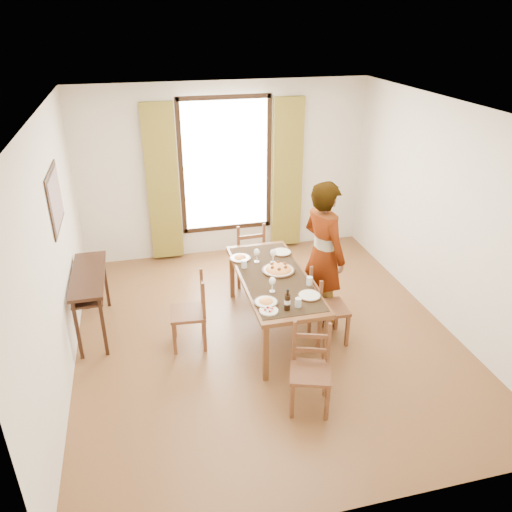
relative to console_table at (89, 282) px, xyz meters
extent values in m
plane|color=#5A2C1C|center=(2.03, -0.60, -0.68)|extent=(5.00, 5.00, 0.00)
cube|color=beige|center=(2.03, 1.90, 0.67)|extent=(4.50, 0.10, 2.70)
cube|color=beige|center=(2.03, -3.10, 0.67)|extent=(4.50, 0.10, 2.70)
cube|color=beige|center=(-0.22, -0.60, 0.67)|extent=(0.10, 5.00, 2.70)
cube|color=beige|center=(4.28, -0.60, 0.67)|extent=(0.10, 5.00, 2.70)
cube|color=white|center=(2.03, -0.60, 2.04)|extent=(4.50, 5.00, 0.04)
cube|color=white|center=(2.03, 1.87, 0.77)|extent=(1.30, 0.04, 2.00)
cube|color=olive|center=(1.05, 1.81, 0.57)|extent=(0.48, 0.10, 2.40)
cube|color=olive|center=(3.01, 1.81, 0.57)|extent=(0.48, 0.10, 2.40)
cube|color=black|center=(-0.21, 0.00, 1.07)|extent=(0.02, 0.86, 0.66)
cube|color=orange|center=(-0.20, 0.00, 1.07)|extent=(0.01, 0.76, 0.56)
cube|color=#341911|center=(0.00, 0.00, 0.10)|extent=(0.38, 1.20, 0.04)
cube|color=#341911|center=(0.00, 0.00, -0.02)|extent=(0.34, 1.10, 0.03)
cube|color=#341911|center=(-0.14, -0.55, -0.30)|extent=(0.04, 0.04, 0.76)
cube|color=#341911|center=(-0.14, 0.55, -0.30)|extent=(0.04, 0.04, 0.76)
cube|color=#341911|center=(0.14, -0.55, -0.30)|extent=(0.04, 0.04, 0.76)
cube|color=#341911|center=(0.14, 0.55, -0.30)|extent=(0.04, 0.04, 0.76)
cube|color=brown|center=(2.15, -0.51, 0.04)|extent=(0.80, 1.92, 0.05)
cube|color=black|center=(2.15, -0.51, 0.07)|extent=(0.73, 1.77, 0.01)
cube|color=brown|center=(1.81, -1.41, -0.33)|extent=(0.06, 0.06, 0.70)
cube|color=brown|center=(1.81, 0.39, -0.33)|extent=(0.06, 0.06, 0.70)
cube|color=brown|center=(2.49, -1.41, -0.33)|extent=(0.06, 0.06, 0.70)
cube|color=brown|center=(2.49, 0.39, -0.33)|extent=(0.06, 0.06, 0.70)
cube|color=brown|center=(1.10, -0.57, -0.25)|extent=(0.44, 0.44, 0.04)
cube|color=brown|center=(0.94, -0.38, -0.47)|extent=(0.04, 0.04, 0.43)
cube|color=brown|center=(1.28, -0.41, -0.47)|extent=(0.04, 0.04, 0.43)
cube|color=brown|center=(0.91, -0.73, -0.47)|extent=(0.04, 0.04, 0.43)
cube|color=brown|center=(1.26, -0.76, -0.47)|extent=(0.04, 0.04, 0.43)
cube|color=brown|center=(1.29, -0.41, -0.01)|extent=(0.03, 0.03, 0.48)
cube|color=brown|center=(1.26, -0.76, -0.01)|extent=(0.03, 0.03, 0.48)
cube|color=brown|center=(1.28, -0.59, -0.11)|extent=(0.05, 0.35, 0.05)
cube|color=brown|center=(1.28, -0.59, 0.07)|extent=(0.05, 0.35, 0.05)
cube|color=brown|center=(2.12, 0.78, -0.23)|extent=(0.45, 0.45, 0.04)
cube|color=brown|center=(2.29, 0.97, -0.45)|extent=(0.04, 0.04, 0.46)
cube|color=brown|center=(2.31, 0.60, -0.45)|extent=(0.04, 0.04, 0.46)
cube|color=brown|center=(1.93, 0.95, -0.45)|extent=(0.04, 0.04, 0.46)
cube|color=brown|center=(1.95, 0.59, -0.45)|extent=(0.04, 0.04, 0.46)
cube|color=brown|center=(2.31, 0.59, 0.03)|extent=(0.04, 0.04, 0.51)
cube|color=brown|center=(1.95, 0.58, 0.03)|extent=(0.04, 0.04, 0.51)
cube|color=brown|center=(2.13, 0.58, -0.07)|extent=(0.37, 0.04, 0.05)
cube|color=brown|center=(2.13, 0.58, 0.11)|extent=(0.37, 0.04, 0.05)
cube|color=brown|center=(2.13, -1.91, -0.26)|extent=(0.50, 0.50, 0.04)
cube|color=brown|center=(1.92, -2.01, -0.47)|extent=(0.04, 0.04, 0.42)
cube|color=brown|center=(2.03, -1.69, -0.47)|extent=(0.04, 0.04, 0.42)
cube|color=brown|center=(2.24, -2.12, -0.47)|extent=(0.04, 0.04, 0.42)
cube|color=brown|center=(2.35, -1.80, -0.47)|extent=(0.04, 0.04, 0.42)
cube|color=brown|center=(2.03, -1.69, -0.03)|extent=(0.03, 0.03, 0.47)
cube|color=brown|center=(2.35, -1.80, -0.03)|extent=(0.03, 0.03, 0.47)
cube|color=brown|center=(2.19, -1.74, -0.12)|extent=(0.33, 0.13, 0.05)
cube|color=brown|center=(2.19, -1.74, 0.05)|extent=(0.33, 0.13, 0.05)
cube|color=brown|center=(2.73, -0.88, -0.25)|extent=(0.42, 0.42, 0.04)
cube|color=brown|center=(2.90, -1.06, -0.46)|extent=(0.04, 0.04, 0.44)
cube|color=brown|center=(2.55, -1.05, -0.46)|extent=(0.04, 0.04, 0.44)
cube|color=brown|center=(2.91, -0.70, -0.46)|extent=(0.04, 0.04, 0.44)
cube|color=brown|center=(2.56, -0.70, -0.46)|extent=(0.04, 0.04, 0.44)
cube|color=brown|center=(2.54, -1.05, 0.00)|extent=(0.04, 0.04, 0.49)
cube|color=brown|center=(2.55, -0.70, 0.00)|extent=(0.04, 0.04, 0.49)
cube|color=brown|center=(2.54, -0.87, -0.10)|extent=(0.03, 0.35, 0.05)
cube|color=brown|center=(2.54, -0.87, 0.08)|extent=(0.03, 0.35, 0.05)
imported|color=gray|center=(2.79, -0.44, 0.25)|extent=(0.96, 0.88, 1.86)
cylinder|color=silver|center=(2.49, -0.81, 0.12)|extent=(0.07, 0.07, 0.10)
cylinder|color=silver|center=(1.85, -0.21, 0.12)|extent=(0.07, 0.07, 0.10)
cylinder|color=silver|center=(2.21, -1.23, 0.12)|extent=(0.07, 0.07, 0.10)
camera|label=1|loc=(0.69, -5.53, 2.92)|focal=35.00mm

